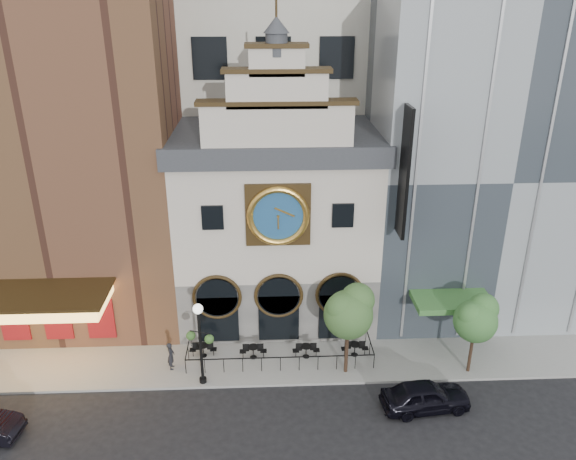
# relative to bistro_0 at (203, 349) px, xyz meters

# --- Properties ---
(ground) EXTENTS (120.00, 120.00, 0.00)m
(ground) POSITION_rel_bistro_0_xyz_m (4.48, -2.79, -0.61)
(ground) COLOR black
(ground) RESTS_ON ground
(sidewalk) EXTENTS (44.00, 5.00, 0.15)m
(sidewalk) POSITION_rel_bistro_0_xyz_m (4.48, -0.29, -0.54)
(sidewalk) COLOR gray
(sidewalk) RESTS_ON ground
(clock_building) EXTENTS (12.60, 8.78, 18.65)m
(clock_building) POSITION_rel_bistro_0_xyz_m (4.48, 5.04, 6.07)
(clock_building) COLOR #605E5B
(clock_building) RESTS_ON ground
(theater_building) EXTENTS (14.00, 15.60, 25.00)m
(theater_building) POSITION_rel_bistro_0_xyz_m (-8.52, 7.17, 11.99)
(theater_building) COLOR brown
(theater_building) RESTS_ON ground
(retail_building) EXTENTS (14.00, 14.40, 20.00)m
(retail_building) POSITION_rel_bistro_0_xyz_m (17.47, 7.20, 9.53)
(retail_building) COLOR gray
(retail_building) RESTS_ON ground
(cafe_railing) EXTENTS (10.60, 2.60, 0.90)m
(cafe_railing) POSITION_rel_bistro_0_xyz_m (4.48, -0.29, -0.01)
(cafe_railing) COLOR black
(cafe_railing) RESTS_ON sidewalk
(bistro_0) EXTENTS (1.58, 0.68, 0.90)m
(bistro_0) POSITION_rel_bistro_0_xyz_m (0.00, 0.00, 0.00)
(bistro_0) COLOR black
(bistro_0) RESTS_ON sidewalk
(bistro_1) EXTENTS (1.58, 0.68, 0.90)m
(bistro_1) POSITION_rel_bistro_0_xyz_m (2.93, -0.28, 0.00)
(bistro_1) COLOR black
(bistro_1) RESTS_ON sidewalk
(bistro_2) EXTENTS (1.58, 0.68, 0.90)m
(bistro_2) POSITION_rel_bistro_0_xyz_m (6.02, -0.35, 0.00)
(bistro_2) COLOR black
(bistro_2) RESTS_ON sidewalk
(bistro_3) EXTENTS (1.58, 0.68, 0.90)m
(bistro_3) POSITION_rel_bistro_0_xyz_m (8.89, -0.30, 0.00)
(bistro_3) COLOR black
(bistro_3) RESTS_ON sidewalk
(car_right) EXTENTS (4.76, 2.35, 1.56)m
(car_right) POSITION_rel_bistro_0_xyz_m (11.83, -4.83, 0.17)
(car_right) COLOR black
(car_right) RESTS_ON ground
(pedestrian) EXTENTS (0.43, 0.63, 1.67)m
(pedestrian) POSITION_rel_bistro_0_xyz_m (-1.68, -1.07, 0.37)
(pedestrian) COLOR black
(pedestrian) RESTS_ON sidewalk
(lamppost) EXTENTS (1.51, 0.87, 4.92)m
(lamppost) POSITION_rel_bistro_0_xyz_m (0.20, -2.39, 2.58)
(lamppost) COLOR black
(lamppost) RESTS_ON sidewalk
(tree_left) EXTENTS (2.79, 2.69, 5.37)m
(tree_left) POSITION_rel_bistro_0_xyz_m (8.20, -1.76, 3.48)
(tree_left) COLOR #382619
(tree_left) RESTS_ON sidewalk
(tree_right) EXTENTS (2.46, 2.37, 4.74)m
(tree_right) POSITION_rel_bistro_0_xyz_m (15.11, -2.03, 3.02)
(tree_right) COLOR #382619
(tree_right) RESTS_ON sidewalk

